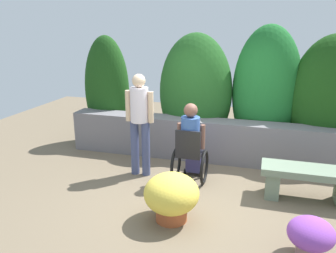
{
  "coord_description": "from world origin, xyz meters",
  "views": [
    {
      "loc": [
        0.92,
        -4.72,
        2.51
      ],
      "look_at": [
        -0.65,
        0.65,
        0.85
      ],
      "focal_mm": 36.91,
      "sensor_mm": 36.0,
      "label": 1
    }
  ],
  "objects_px": {
    "person_in_wheelchair": "(191,145)",
    "flower_pot_purple_near": "(171,196)",
    "stone_bench": "(308,179)",
    "flower_pot_terracotta_by_wall": "(311,236)",
    "person_standing_companion": "(140,118)"
  },
  "relations": [
    {
      "from": "person_in_wheelchair",
      "to": "flower_pot_purple_near",
      "type": "relative_size",
      "value": 1.82
    },
    {
      "from": "person_standing_companion",
      "to": "flower_pot_purple_near",
      "type": "distance_m",
      "value": 1.7
    },
    {
      "from": "person_standing_companion",
      "to": "flower_pot_terracotta_by_wall",
      "type": "relative_size",
      "value": 3.38
    },
    {
      "from": "flower_pot_terracotta_by_wall",
      "to": "person_in_wheelchair",
      "type": "bearing_deg",
      "value": 137.79
    },
    {
      "from": "flower_pot_purple_near",
      "to": "flower_pot_terracotta_by_wall",
      "type": "distance_m",
      "value": 1.71
    },
    {
      "from": "flower_pot_purple_near",
      "to": "flower_pot_terracotta_by_wall",
      "type": "bearing_deg",
      "value": -10.04
    },
    {
      "from": "person_in_wheelchair",
      "to": "flower_pot_purple_near",
      "type": "bearing_deg",
      "value": -98.29
    },
    {
      "from": "stone_bench",
      "to": "person_standing_companion",
      "type": "relative_size",
      "value": 0.77
    },
    {
      "from": "person_in_wheelchair",
      "to": "flower_pot_purple_near",
      "type": "height_order",
      "value": "person_in_wheelchair"
    },
    {
      "from": "stone_bench",
      "to": "flower_pot_terracotta_by_wall",
      "type": "xyz_separation_m",
      "value": [
        -0.09,
        -1.41,
        -0.06
      ]
    },
    {
      "from": "stone_bench",
      "to": "person_in_wheelchair",
      "type": "height_order",
      "value": "person_in_wheelchair"
    },
    {
      "from": "person_in_wheelchair",
      "to": "flower_pot_purple_near",
      "type": "distance_m",
      "value": 1.29
    },
    {
      "from": "person_standing_companion",
      "to": "flower_pot_purple_near",
      "type": "xyz_separation_m",
      "value": [
        0.91,
        -1.27,
        -0.66
      ]
    },
    {
      "from": "person_in_wheelchair",
      "to": "flower_pot_purple_near",
      "type": "xyz_separation_m",
      "value": [
        0.03,
        -1.26,
        -0.27
      ]
    },
    {
      "from": "stone_bench",
      "to": "person_in_wheelchair",
      "type": "relative_size",
      "value": 1.01
    }
  ]
}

